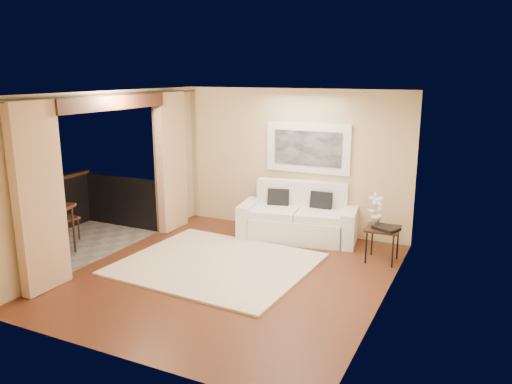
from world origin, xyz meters
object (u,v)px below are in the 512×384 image
Objects in this scene: balcony_chair_far at (60,214)px; ice_bucket at (43,198)px; orchid at (376,209)px; side_table at (383,231)px; sofa at (299,219)px; bistro_table at (46,212)px; balcony_chair_near at (47,224)px.

ice_bucket is (0.15, -0.46, 0.42)m from balcony_chair_far.
orchid is at bearing 22.74° from ice_bucket.
side_table is at bearing 20.83° from ice_bucket.
ice_bucket is at bearing -157.26° from orchid.
bistro_table is at bearing -151.40° from sofa.
side_table is 5.51m from bistro_table.
bistro_table is (-3.43, -2.67, 0.39)m from sofa.
orchid is 2.63× the size of ice_bucket.
balcony_chair_far is at bearing 119.14° from bistro_table.
orchid reaches higher than sofa.
side_table is 0.38m from orchid.
balcony_chair_far is at bearing 108.24° from ice_bucket.
bistro_table is 0.96× the size of balcony_chair_far.
orchid is 0.61× the size of bistro_table.
ice_bucket is (-5.09, -2.14, 0.10)m from orchid.
balcony_chair_far is (-5.25, -1.67, -0.32)m from orchid.
ice_bucket is at bearing -154.07° from sofa.
sofa is 2.12× the size of balcony_chair_near.
balcony_chair_far is (-5.40, -1.54, 0.00)m from side_table.
orchid is 5.31m from balcony_chair_near.
balcony_chair_near is (0.21, -0.17, -0.14)m from bistro_table.
balcony_chair_near is 5.26× the size of ice_bucket.
balcony_chair_far is at bearing -160.29° from sofa.
ice_bucket is (-0.17, 0.12, 0.18)m from bistro_table.
side_table is at bearing -41.75° from orchid.
sofa is 2.49× the size of balcony_chair_far.
orchid reaches higher than ice_bucket.
bistro_table is at bearing -157.31° from side_table.
balcony_chair_near is at bearing -37.81° from ice_bucket.
ice_bucket is at bearing -159.17° from side_table.
side_table is 1.08× the size of orchid.
side_table is at bearing -27.63° from sofa.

